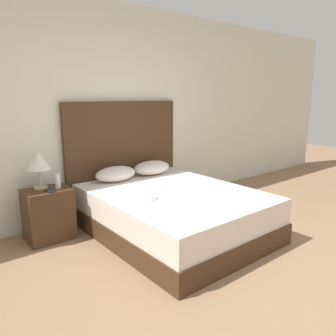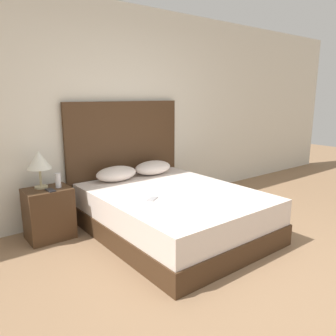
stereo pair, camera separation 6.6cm
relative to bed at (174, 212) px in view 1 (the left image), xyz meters
name	(u,v)px [view 1 (the left image)]	position (x,y,z in m)	size (l,w,h in m)	color
ground_plane	(270,288)	(-0.09, -1.35, -0.25)	(16.00, 16.00, 0.00)	#8C6B4C
wall_back	(114,111)	(-0.09, 1.11, 1.10)	(10.00, 0.06, 2.70)	silver
bed	(174,212)	(0.00, 0.00, 0.00)	(1.59, 2.03, 0.50)	#422B19
headboard	(124,157)	(0.00, 1.04, 0.49)	(1.67, 0.05, 1.48)	#422B19
pillow_left	(116,174)	(-0.28, 0.80, 0.35)	(0.54, 0.33, 0.19)	silver
pillow_right	(152,168)	(0.28, 0.80, 0.35)	(0.54, 0.33, 0.19)	silver
phone_on_bed	(153,199)	(-0.36, -0.09, 0.26)	(0.16, 0.14, 0.01)	#B7B7BC
nightstand	(48,214)	(-1.17, 0.74, 0.04)	(0.48, 0.37, 0.57)	#422B19
table_lamp	(38,161)	(-1.20, 0.82, 0.62)	(0.25, 0.25, 0.41)	tan
phone_on_nightstand	(50,191)	(-1.16, 0.65, 0.33)	(0.07, 0.15, 0.01)	black
toiletry_bottle	(58,181)	(-1.05, 0.72, 0.40)	(0.06, 0.06, 0.16)	silver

